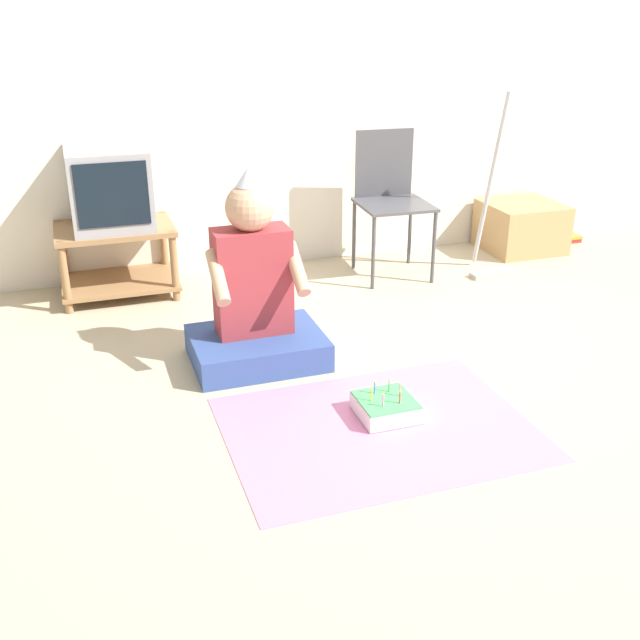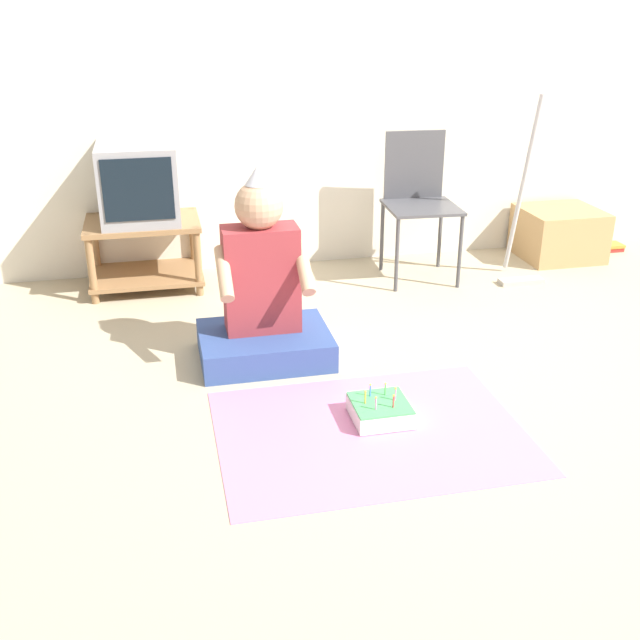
# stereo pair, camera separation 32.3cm
# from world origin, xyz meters

# --- Properties ---
(ground_plane) EXTENTS (16.00, 16.00, 0.00)m
(ground_plane) POSITION_xyz_m (0.00, 0.00, 0.00)
(ground_plane) COLOR tan
(wall_back) EXTENTS (6.40, 0.06, 2.55)m
(wall_back) POSITION_xyz_m (0.00, 1.98, 1.27)
(wall_back) COLOR silver
(wall_back) RESTS_ON ground_plane
(tv_stand) EXTENTS (0.67, 0.49, 0.42)m
(tv_stand) POSITION_xyz_m (-1.47, 1.70, 0.25)
(tv_stand) COLOR #997047
(tv_stand) RESTS_ON ground_plane
(tv) EXTENTS (0.45, 0.48, 0.45)m
(tv) POSITION_xyz_m (-1.47, 1.70, 0.65)
(tv) COLOR #99999E
(tv) RESTS_ON tv_stand
(folding_chair) EXTENTS (0.45, 0.45, 0.89)m
(folding_chair) POSITION_xyz_m (0.21, 1.57, 0.52)
(folding_chair) COLOR #4C4C51
(folding_chair) RESTS_ON ground_plane
(cardboard_box_stack) EXTENTS (0.51, 0.48, 0.33)m
(cardboard_box_stack) POSITION_xyz_m (1.28, 1.68, 0.17)
(cardboard_box_stack) COLOR tan
(cardboard_box_stack) RESTS_ON ground_plane
(dust_mop) EXTENTS (0.28, 0.29, 1.15)m
(dust_mop) POSITION_xyz_m (0.81, 1.31, 0.33)
(dust_mop) COLOR #B2ADA3
(dust_mop) RESTS_ON ground_plane
(book_pile) EXTENTS (0.19, 0.12, 0.05)m
(book_pile) POSITION_xyz_m (1.71, 1.73, 0.02)
(book_pile) COLOR #B72D28
(book_pile) RESTS_ON ground_plane
(person_seated) EXTENTS (0.63, 0.48, 0.95)m
(person_seated) POSITION_xyz_m (-0.91, 0.58, 0.30)
(person_seated) COLOR #334C8C
(person_seated) RESTS_ON ground_plane
(party_cloth) EXTENTS (1.25, 0.94, 0.01)m
(party_cloth) POSITION_xyz_m (-0.60, -0.22, 0.00)
(party_cloth) COLOR pink
(party_cloth) RESTS_ON ground_plane
(birthday_cake) EXTENTS (0.24, 0.24, 0.14)m
(birthday_cake) POSITION_xyz_m (-0.53, -0.13, 0.05)
(birthday_cake) COLOR white
(birthday_cake) RESTS_ON party_cloth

